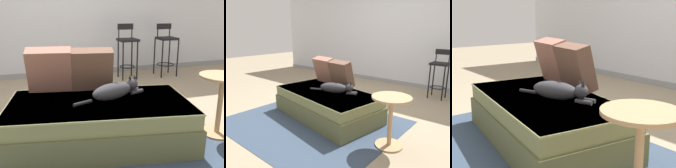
% 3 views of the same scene
% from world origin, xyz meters
% --- Properties ---
extents(ground_plane, '(16.00, 16.00, 0.00)m').
position_xyz_m(ground_plane, '(0.00, 0.00, 0.00)').
color(ground_plane, gray).
rests_on(ground_plane, ground).
extents(wall_back_panel, '(8.00, 0.10, 2.60)m').
position_xyz_m(wall_back_panel, '(0.00, 2.25, 1.30)').
color(wall_back_panel, silver).
rests_on(wall_back_panel, ground).
extents(wall_baseboard_trim, '(8.00, 0.02, 0.09)m').
position_xyz_m(wall_baseboard_trim, '(0.00, 2.20, 0.04)').
color(wall_baseboard_trim, gray).
rests_on(wall_baseboard_trim, ground).
extents(area_rug, '(2.35, 1.97, 0.01)m').
position_xyz_m(area_rug, '(0.00, -0.70, 0.00)').
color(area_rug, '#334256').
rests_on(area_rug, ground).
extents(couch, '(1.76, 1.13, 0.40)m').
position_xyz_m(couch, '(0.00, -0.40, 0.21)').
color(couch, brown).
rests_on(couch, ground).
extents(throw_pillow_corner, '(0.46, 0.33, 0.45)m').
position_xyz_m(throw_pillow_corner, '(-0.39, 0.01, 0.63)').
color(throw_pillow_corner, '#936051').
rests_on(throw_pillow_corner, couch).
extents(throw_pillow_middle, '(0.44, 0.31, 0.43)m').
position_xyz_m(throw_pillow_middle, '(0.01, -0.06, 0.62)').
color(throw_pillow_middle, brown).
rests_on(throw_pillow_middle, couch).
extents(cat, '(0.73, 0.32, 0.19)m').
position_xyz_m(cat, '(0.16, -0.37, 0.48)').
color(cat, '#333338').
rests_on(cat, couch).
extents(bar_stool_near_window, '(0.32, 0.32, 0.94)m').
position_xyz_m(bar_stool_near_window, '(1.04, 1.68, 0.55)').
color(bar_stool_near_window, black).
rests_on(bar_stool_near_window, ground).
extents(bar_stool_by_doorway, '(0.33, 0.33, 0.93)m').
position_xyz_m(bar_stool_by_doorway, '(1.78, 1.68, 0.53)').
color(bar_stool_by_doorway, black).
rests_on(bar_stool_by_doorway, ground).
extents(side_table, '(0.44, 0.44, 0.60)m').
position_xyz_m(side_table, '(1.16, -0.59, 0.39)').
color(side_table, tan).
rests_on(side_table, ground).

